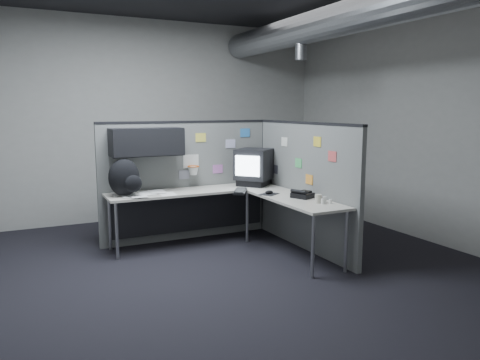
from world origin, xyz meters
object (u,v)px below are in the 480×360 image
backpack (125,178)px  keyboard (240,191)px  desk (221,201)px  monitor (254,167)px  phone (302,195)px

backpack → keyboard: bearing=-26.2°
desk → backpack: backpack is taller
monitor → desk: bearing=-150.2°
keyboard → phone: 0.83m
monitor → backpack: (-1.81, -0.05, -0.04)m
backpack → desk: bearing=-22.0°
monitor → backpack: monitor is taller
monitor → backpack: size_ratio=1.35×
monitor → phone: 1.11m
desk → monitor: bearing=24.4°
desk → keyboard: 0.29m
desk → monitor: size_ratio=3.68×
keyboard → backpack: bearing=151.6°
phone → backpack: backpack is taller
phone → backpack: bearing=137.0°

